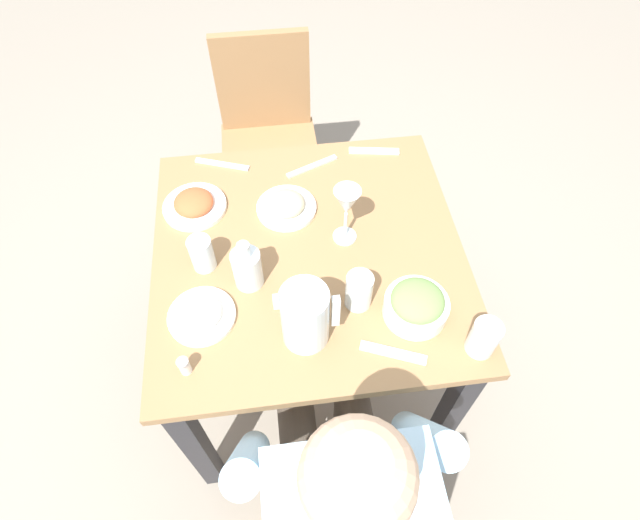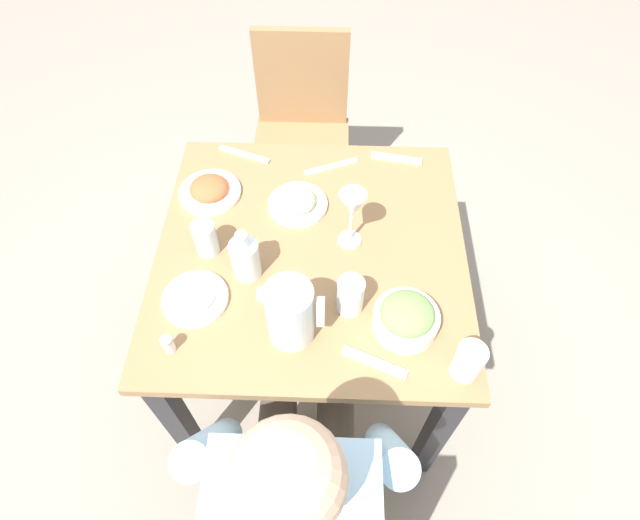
{
  "view_description": "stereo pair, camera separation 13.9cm",
  "coord_description": "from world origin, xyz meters",
  "px_view_note": "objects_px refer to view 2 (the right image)",
  "views": [
    {
      "loc": [
        -0.08,
        -0.89,
        1.93
      ],
      "look_at": [
        0.03,
        -0.05,
        0.76
      ],
      "focal_mm": 28.54,
      "sensor_mm": 36.0,
      "label": 1
    },
    {
      "loc": [
        0.06,
        -0.9,
        1.93
      ],
      "look_at": [
        0.03,
        -0.05,
        0.76
      ],
      "focal_mm": 28.54,
      "sensor_mm": 36.0,
      "label": 2
    }
  ],
  "objects_px": {
    "water_pitcher": "(290,313)",
    "plate_beans": "(298,202)",
    "dining_table": "(312,273)",
    "water_glass_by_pitcher": "(350,296)",
    "chair_far": "(302,128)",
    "wine_glass": "(352,208)",
    "water_glass_far_right": "(468,361)",
    "plate_rice_curry": "(209,190)",
    "salt_shaker": "(168,344)",
    "diner_near": "(300,480)",
    "salad_bowl": "(406,318)",
    "plate_yoghurt": "(194,297)",
    "oil_carafe": "(246,260)",
    "water_glass_near_right": "(206,238)"
  },
  "relations": [
    {
      "from": "salad_bowl",
      "to": "wine_glass",
      "type": "relative_size",
      "value": 0.87
    },
    {
      "from": "water_pitcher",
      "to": "plate_beans",
      "type": "height_order",
      "value": "water_pitcher"
    },
    {
      "from": "salad_bowl",
      "to": "plate_rice_curry",
      "type": "bearing_deg",
      "value": 142.22
    },
    {
      "from": "water_pitcher",
      "to": "water_glass_by_pitcher",
      "type": "bearing_deg",
      "value": 28.32
    },
    {
      "from": "dining_table",
      "to": "water_glass_near_right",
      "type": "height_order",
      "value": "water_glass_near_right"
    },
    {
      "from": "chair_far",
      "to": "water_pitcher",
      "type": "distance_m",
      "value": 1.15
    },
    {
      "from": "salad_bowl",
      "to": "diner_near",
      "type": "bearing_deg",
      "value": -124.61
    },
    {
      "from": "water_glass_by_pitcher",
      "to": "salt_shaker",
      "type": "bearing_deg",
      "value": -162.7
    },
    {
      "from": "oil_carafe",
      "to": "water_glass_by_pitcher",
      "type": "bearing_deg",
      "value": -20.2
    },
    {
      "from": "water_glass_by_pitcher",
      "to": "water_glass_far_right",
      "type": "xyz_separation_m",
      "value": [
        0.28,
        -0.17,
        -0.0
      ]
    },
    {
      "from": "plate_beans",
      "to": "wine_glass",
      "type": "bearing_deg",
      "value": -39.1
    },
    {
      "from": "water_pitcher",
      "to": "salad_bowl",
      "type": "height_order",
      "value": "water_pitcher"
    },
    {
      "from": "water_pitcher",
      "to": "plate_beans",
      "type": "distance_m",
      "value": 0.45
    },
    {
      "from": "salad_bowl",
      "to": "plate_yoghurt",
      "type": "bearing_deg",
      "value": 174.0
    },
    {
      "from": "salad_bowl",
      "to": "water_glass_far_right",
      "type": "xyz_separation_m",
      "value": [
        0.14,
        -0.12,
        0.01
      ]
    },
    {
      "from": "water_pitcher",
      "to": "oil_carafe",
      "type": "height_order",
      "value": "water_pitcher"
    },
    {
      "from": "salt_shaker",
      "to": "oil_carafe",
      "type": "bearing_deg",
      "value": 55.75
    },
    {
      "from": "salad_bowl",
      "to": "wine_glass",
      "type": "height_order",
      "value": "wine_glass"
    },
    {
      "from": "diner_near",
      "to": "water_pitcher",
      "type": "xyz_separation_m",
      "value": [
        -0.04,
        0.34,
        0.19
      ]
    },
    {
      "from": "plate_yoghurt",
      "to": "water_glass_near_right",
      "type": "distance_m",
      "value": 0.18
    },
    {
      "from": "diner_near",
      "to": "water_glass_far_right",
      "type": "xyz_separation_m",
      "value": [
        0.39,
        0.25,
        0.14
      ]
    },
    {
      "from": "water_pitcher",
      "to": "diner_near",
      "type": "bearing_deg",
      "value": -83.86
    },
    {
      "from": "salad_bowl",
      "to": "plate_beans",
      "type": "relative_size",
      "value": 0.92
    },
    {
      "from": "dining_table",
      "to": "water_glass_by_pitcher",
      "type": "xyz_separation_m",
      "value": [
        0.11,
        -0.19,
        0.18
      ]
    },
    {
      "from": "water_glass_by_pitcher",
      "to": "water_glass_near_right",
      "type": "height_order",
      "value": "water_glass_by_pitcher"
    },
    {
      "from": "water_pitcher",
      "to": "plate_beans",
      "type": "xyz_separation_m",
      "value": [
        -0.01,
        0.44,
        -0.08
      ]
    },
    {
      "from": "dining_table",
      "to": "diner_near",
      "type": "height_order",
      "value": "diner_near"
    },
    {
      "from": "dining_table",
      "to": "water_glass_far_right",
      "type": "xyz_separation_m",
      "value": [
        0.39,
        -0.37,
        0.18
      ]
    },
    {
      "from": "plate_yoghurt",
      "to": "salt_shaker",
      "type": "xyz_separation_m",
      "value": [
        -0.04,
        -0.15,
        0.01
      ]
    },
    {
      "from": "chair_far",
      "to": "wine_glass",
      "type": "bearing_deg",
      "value": -76.3
    },
    {
      "from": "water_glass_near_right",
      "to": "wine_glass",
      "type": "distance_m",
      "value": 0.42
    },
    {
      "from": "plate_rice_curry",
      "to": "oil_carafe",
      "type": "relative_size",
      "value": 1.19
    },
    {
      "from": "oil_carafe",
      "to": "salt_shaker",
      "type": "bearing_deg",
      "value": -124.25
    },
    {
      "from": "dining_table",
      "to": "water_pitcher",
      "type": "distance_m",
      "value": 0.35
    },
    {
      "from": "diner_near",
      "to": "water_glass_by_pitcher",
      "type": "bearing_deg",
      "value": 75.14
    },
    {
      "from": "water_glass_far_right",
      "to": "plate_rice_curry",
      "type": "bearing_deg",
      "value": 141.58
    },
    {
      "from": "diner_near",
      "to": "plate_beans",
      "type": "distance_m",
      "value": 0.79
    },
    {
      "from": "diner_near",
      "to": "water_glass_near_right",
      "type": "bearing_deg",
      "value": 116.29
    },
    {
      "from": "salt_shaker",
      "to": "plate_rice_curry",
      "type": "bearing_deg",
      "value": 88.6
    },
    {
      "from": "dining_table",
      "to": "water_glass_by_pitcher",
      "type": "distance_m",
      "value": 0.29
    },
    {
      "from": "dining_table",
      "to": "oil_carafe",
      "type": "height_order",
      "value": "oil_carafe"
    },
    {
      "from": "plate_yoghurt",
      "to": "water_glass_by_pitcher",
      "type": "xyz_separation_m",
      "value": [
        0.42,
        -0.01,
        0.04
      ]
    },
    {
      "from": "plate_beans",
      "to": "plate_rice_curry",
      "type": "height_order",
      "value": "plate_beans"
    },
    {
      "from": "dining_table",
      "to": "salt_shaker",
      "type": "height_order",
      "value": "salt_shaker"
    },
    {
      "from": "water_pitcher",
      "to": "water_glass_near_right",
      "type": "bearing_deg",
      "value": 135.22
    },
    {
      "from": "plate_yoghurt",
      "to": "water_glass_far_right",
      "type": "distance_m",
      "value": 0.72
    },
    {
      "from": "water_glass_by_pitcher",
      "to": "oil_carafe",
      "type": "bearing_deg",
      "value": 159.8
    },
    {
      "from": "plate_rice_curry",
      "to": "salt_shaker",
      "type": "xyz_separation_m",
      "value": [
        -0.01,
        -0.54,
        0.01
      ]
    },
    {
      "from": "plate_rice_curry",
      "to": "oil_carafe",
      "type": "distance_m",
      "value": 0.34
    },
    {
      "from": "dining_table",
      "to": "water_glass_far_right",
      "type": "distance_m",
      "value": 0.57
    }
  ]
}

